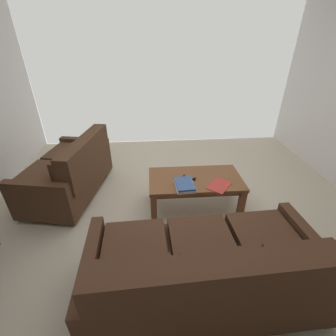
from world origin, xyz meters
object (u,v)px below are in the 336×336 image
sofa_main (207,272)px  coffee_table (195,183)px  loose_magazine (219,185)px  tv_remote (189,177)px  loveseat_near (71,171)px  book_stack (185,185)px

sofa_main → coffee_table: 1.21m
sofa_main → loose_magazine: sofa_main is taller
sofa_main → tv_remote: size_ratio=11.88×
loveseat_near → coffee_table: bearing=164.5°
sofa_main → book_stack: sofa_main is taller
sofa_main → coffee_table: sofa_main is taller
loveseat_near → book_stack: 1.60m
loose_magazine → loveseat_near: bearing=-158.8°
coffee_table → loose_magazine: size_ratio=3.89×
loveseat_near → book_stack: loveseat_near is taller
coffee_table → tv_remote: 0.11m
sofa_main → loose_magazine: bearing=-109.6°
loveseat_near → coffee_table: loveseat_near is taller
sofa_main → tv_remote: bearing=-92.1°
book_stack → tv_remote: size_ratio=1.89×
loveseat_near → tv_remote: 1.62m
loveseat_near → tv_remote: loveseat_near is taller
coffee_table → tv_remote: size_ratio=7.09×
coffee_table → book_stack: book_stack is taller
book_stack → loose_magazine: size_ratio=1.04×
loose_magazine → coffee_table: bearing=-176.8°
loveseat_near → book_stack: bearing=156.9°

